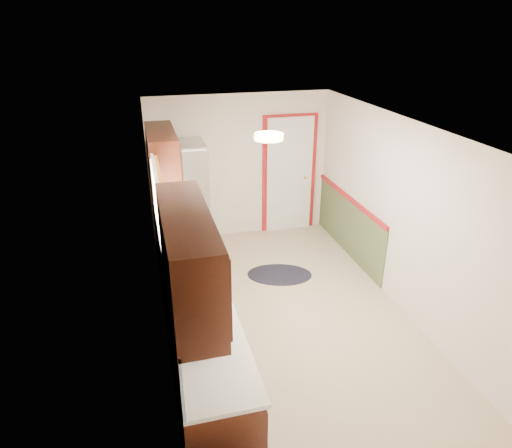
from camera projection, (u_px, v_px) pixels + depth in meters
room_shell at (287, 228)px, 5.39m from camera, size 3.20×5.20×2.52m
kitchen_run at (188, 283)px, 5.01m from camera, size 0.63×4.00×2.20m
back_wall_trim at (302, 185)px, 7.69m from camera, size 1.12×2.30×2.08m
ceiling_fixture at (269, 137)px, 4.66m from camera, size 0.30×0.30×0.06m
microwave at (201, 304)px, 4.11m from camera, size 0.32×0.54×0.35m
refrigerator at (183, 199)px, 7.08m from camera, size 0.75×0.75×1.79m
rug at (279, 274)px, 6.74m from camera, size 1.09×0.86×0.01m
cooktop at (181, 232)px, 5.88m from camera, size 0.47×0.57×0.02m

